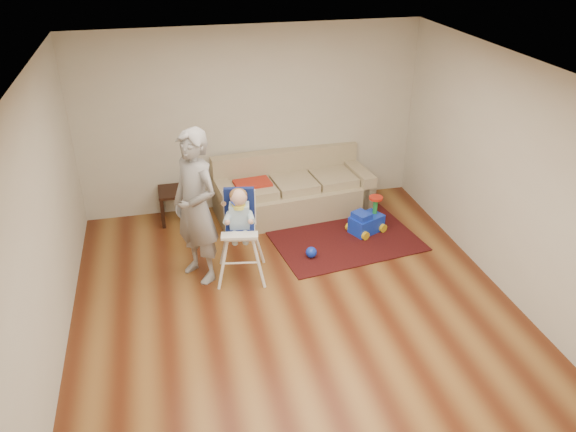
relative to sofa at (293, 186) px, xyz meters
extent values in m
plane|color=#502210|center=(-0.53, -2.30, -0.44)|extent=(5.50, 5.50, 0.00)
cube|color=beige|center=(-0.53, 0.45, 0.91)|extent=(5.00, 0.04, 2.70)
cube|color=beige|center=(-3.03, -2.30, 0.91)|extent=(0.04, 5.50, 2.70)
cube|color=beige|center=(1.97, -2.30, 0.91)|extent=(0.04, 5.50, 2.70)
cube|color=white|center=(-0.53, -2.30, 2.26)|extent=(5.00, 5.50, 0.04)
cube|color=#AD2B1B|center=(-0.62, -0.05, 0.14)|extent=(0.55, 0.38, 0.04)
cube|color=black|center=(0.50, -0.91, -0.43)|extent=(2.13, 1.71, 0.02)
sphere|color=#1436D6|center=(-0.07, -1.30, -0.35)|extent=(0.15, 0.15, 0.15)
cylinder|color=#1436D6|center=(-1.09, -1.59, 0.63)|extent=(0.03, 0.12, 0.01)
imported|color=gray|center=(-1.52, -1.37, 0.52)|extent=(0.77, 0.84, 1.92)
camera|label=1|loc=(-1.81, -7.31, 3.56)|focal=35.00mm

